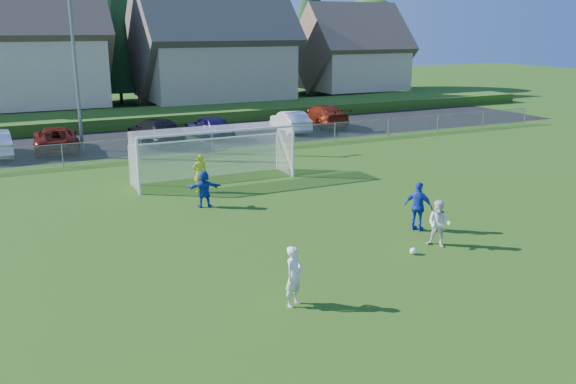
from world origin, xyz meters
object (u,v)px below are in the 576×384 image
object	(u,v)px
soccer_ball	(413,251)
car_e	(210,127)
player_white_b	(439,224)
player_blue_b	(204,189)
car_d	(156,131)
car_g	(322,116)
player_blue_a	(419,207)
goalkeeper	(200,173)
car_f	(290,121)
soccer_goal	(212,146)
car_c	(56,139)
player_white_a	(294,276)

from	to	relation	value
soccer_ball	car_e	world-z (taller)	car_e
player_white_b	player_blue_b	distance (m)	9.39
car_d	car_g	distance (m)	12.38
player_blue_a	player_blue_b	size ratio (longest dim) A/B	1.17
player_white_b	player_blue_a	distance (m)	1.66
goalkeeper	car_d	xyz separation A→B (m)	(1.04, 11.94, -0.06)
goalkeeper	car_g	bearing A→B (deg)	-129.87
car_f	car_d	bearing A→B (deg)	6.61
soccer_ball	soccer_goal	distance (m)	12.25
player_blue_a	car_f	bearing A→B (deg)	-44.23
car_d	car_e	size ratio (longest dim) A/B	1.23
player_white_b	player_blue_b	bearing A→B (deg)	178.90
player_blue_b	car_d	world-z (taller)	car_d
car_c	car_d	size ratio (longest dim) A/B	0.95
car_c	car_d	xyz separation A→B (m)	(5.74, -0.16, 0.07)
soccer_ball	car_f	xyz separation A→B (m)	(6.61, 22.39, 0.59)
player_blue_b	car_e	bearing A→B (deg)	-96.91
player_white_a	player_blue_a	distance (m)	7.43
player_white_a	player_blue_b	bearing A→B (deg)	55.29
player_white_a	player_blue_a	xyz separation A→B (m)	(6.57, 3.45, 0.07)
player_white_b	car_d	xyz separation A→B (m)	(-3.84, 21.80, -0.00)
car_g	soccer_goal	size ratio (longest dim) A/B	0.72
player_blue_a	car_f	world-z (taller)	player_blue_a
car_e	soccer_goal	xyz separation A→B (m)	(-3.44, -10.55, 0.89)
goalkeeper	soccer_goal	size ratio (longest dim) A/B	0.23
soccer_ball	goalkeeper	xyz separation A→B (m)	(-3.72, 10.11, 0.73)
player_white_a	car_g	bearing A→B (deg)	29.31
player_white_b	car_c	size ratio (longest dim) A/B	0.30
player_white_b	player_white_a	bearing A→B (deg)	-109.90
player_blue_a	soccer_goal	xyz separation A→B (m)	(-4.11, 10.04, 0.76)
player_blue_a	soccer_goal	world-z (taller)	soccer_goal
soccer_ball	player_white_b	world-z (taller)	player_white_b
car_d	player_white_a	bearing A→B (deg)	76.96
car_e	soccer_goal	world-z (taller)	soccer_goal
soccer_ball	car_e	bearing A→B (deg)	87.70
player_blue_b	car_f	world-z (taller)	player_blue_b
goalkeeper	player_white_a	bearing A→B (deg)	89.02
car_f	player_blue_b	bearing A→B (deg)	57.59
car_f	soccer_goal	bearing A→B (deg)	53.43
soccer_goal	car_c	bearing A→B (deg)	119.66
player_white_a	goalkeeper	distance (m)	11.78
car_g	goalkeeper	bearing A→B (deg)	47.63
car_c	goalkeeper	bearing A→B (deg)	115.10
car_f	car_c	bearing A→B (deg)	5.18
player_blue_b	car_c	size ratio (longest dim) A/B	0.29
player_white_b	goalkeeper	world-z (taller)	goalkeeper
player_blue_a	car_g	xyz separation A→B (m)	(8.06, 21.54, -0.10)
player_blue_b	car_g	distance (m)	20.83
soccer_ball	player_white_a	xyz separation A→B (m)	(-5.00, -1.60, 0.69)
soccer_ball	car_f	world-z (taller)	car_f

